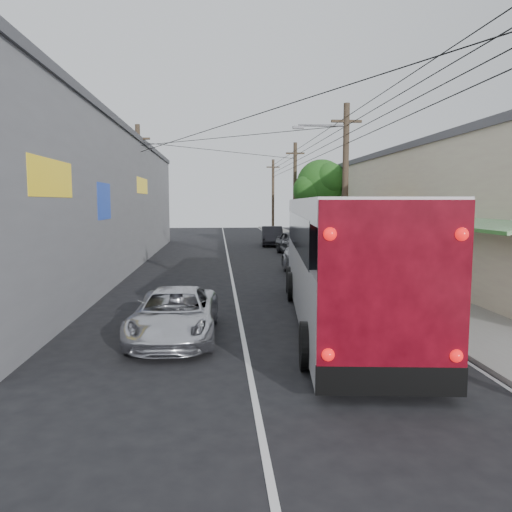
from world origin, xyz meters
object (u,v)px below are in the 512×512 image
Objects in this scene: parked_suv at (309,259)px; parked_car_far at (272,236)px; parked_car_mid at (296,243)px; jeepney at (175,314)px; coach_bus at (341,258)px; pedestrian_far at (365,267)px; pedestrian_near at (360,251)px.

parked_car_far reaches higher than parked_suv.
parked_suv is at bearing -86.05° from parked_car_far.
parked_suv is 9.50m from parked_car_mid.
parked_car_far is at bearing 88.55° from parked_suv.
parked_car_mid is at bearing -79.78° from parked_car_far.
parked_car_mid reaches higher than jeepney.
coach_bus is 2.39× the size of parked_suv.
parked_car_far reaches higher than jeepney.
jeepney is 21.38m from parked_car_mid.
parked_car_mid is at bearing 83.72° from parked_suv.
parked_car_mid is (6.39, 20.41, 0.16)m from jeepney.
parked_suv is 1.13× the size of parked_car_far.
parked_car_far is (0.00, 16.74, 0.00)m from parked_suv.
jeepney is 0.86× the size of parked_suv.
coach_bus is 2.77× the size of jeepney.
parked_car_far is (-0.80, 7.27, -0.03)m from parked_car_mid.
pedestrian_far reaches higher than parked_car_mid.
pedestrian_far is at bearing 45.93° from jeepney.
pedestrian_near is (2.96, 1.53, 0.25)m from parked_suv.
pedestrian_far is (2.39, 5.40, -1.00)m from coach_bus.
pedestrian_far reaches higher than parked_suv.
coach_bus is 26.08m from parked_car_far.
pedestrian_far is at bearing 52.30° from pedestrian_near.
parked_suv is 4.22m from pedestrian_far.
jeepney is (-4.80, -1.63, -1.25)m from coach_bus.
parked_suv is at bearing 91.18° from coach_bus.
parked_car_mid is at bearing -98.41° from pedestrian_near.
parked_car_mid reaches higher than parked_car_far.
jeepney is 2.99× the size of pedestrian_far.
parked_car_mid reaches higher than parked_suv.
parked_car_mid is 7.32m from parked_car_far.
coach_bus is at bearing -96.29° from parked_suv.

